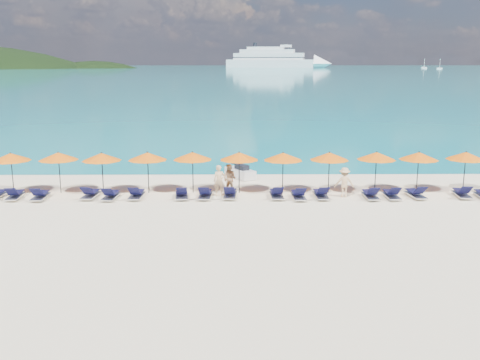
{
  "coord_description": "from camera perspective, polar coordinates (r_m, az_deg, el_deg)",
  "views": [
    {
      "loc": [
        -0.27,
        -23.04,
        6.98
      ],
      "look_at": [
        0.0,
        3.0,
        1.2
      ],
      "focal_mm": 40.0,
      "sensor_mm": 36.0,
      "label": 1
    }
  ],
  "objects": [
    {
      "name": "umbrella_9",
      "position": [
        30.33,
        18.54,
        2.44
      ],
      "size": [
        2.1,
        2.1,
        2.28
      ],
      "color": "black",
      "rests_on": "ground"
    },
    {
      "name": "umbrella_3",
      "position": [
        29.1,
        -9.84,
        2.51
      ],
      "size": [
        2.1,
        2.1,
        2.28
      ],
      "color": "black",
      "rests_on": "ground"
    },
    {
      "name": "umbrella_8",
      "position": [
        29.71,
        14.36,
        2.51
      ],
      "size": [
        2.1,
        2.1,
        2.28
      ],
      "color": "black",
      "rests_on": "ground"
    },
    {
      "name": "umbrella_6",
      "position": [
        28.68,
        4.62,
        2.51
      ],
      "size": [
        2.1,
        2.1,
        2.28
      ],
      "color": "black",
      "rests_on": "ground"
    },
    {
      "name": "beachgoer_b",
      "position": [
        28.92,
        -1.12,
        0.15
      ],
      "size": [
        0.88,
        0.76,
        1.57
      ],
      "primitive_type": "imported",
      "rotation": [
        0.0,
        0.0,
        -0.51
      ],
      "color": "tan",
      "rests_on": "ground"
    },
    {
      "name": "jetski",
      "position": [
        32.79,
        0.04,
        0.83
      ],
      "size": [
        1.95,
        2.41,
        0.82
      ],
      "rotation": [
        0.0,
        0.0,
        0.56
      ],
      "color": "silver",
      "rests_on": "ground"
    },
    {
      "name": "lounger_13",
      "position": [
        28.92,
        15.85,
        -1.46
      ],
      "size": [
        0.63,
        1.7,
        0.66
      ],
      "rotation": [
        0.0,
        0.0,
        -0.0
      ],
      "color": "silver",
      "rests_on": "ground"
    },
    {
      "name": "lounger_6",
      "position": [
        28.02,
        -6.25,
        -1.49
      ],
      "size": [
        0.79,
        1.76,
        0.66
      ],
      "rotation": [
        0.0,
        0.0,
        0.1
      ],
      "color": "silver",
      "rests_on": "ground"
    },
    {
      "name": "lounger_1",
      "position": [
        30.08,
        -22.87,
        -1.45
      ],
      "size": [
        0.78,
        1.75,
        0.66
      ],
      "rotation": [
        0.0,
        0.0,
        0.1
      ],
      "color": "silver",
      "rests_on": "ground"
    },
    {
      "name": "lounger_10",
      "position": [
        27.87,
        6.26,
        -1.57
      ],
      "size": [
        0.68,
        1.72,
        0.66
      ],
      "rotation": [
        0.0,
        0.0,
        0.04
      ],
      "color": "silver",
      "rests_on": "ground"
    },
    {
      "name": "lounger_2",
      "position": [
        29.5,
        -20.54,
        -1.51
      ],
      "size": [
        0.7,
        1.73,
        0.66
      ],
      "rotation": [
        0.0,
        0.0,
        0.05
      ],
      "color": "silver",
      "rests_on": "ground"
    },
    {
      "name": "umbrella_4",
      "position": [
        28.88,
        -5.08,
        2.57
      ],
      "size": [
        2.1,
        2.1,
        2.28
      ],
      "color": "black",
      "rests_on": "ground"
    },
    {
      "name": "sailboat_far",
      "position": [
        610.02,
        19.04,
        11.3
      ],
      "size": [
        5.7,
        1.9,
        10.44
      ],
      "color": "white",
      "rests_on": "ground"
    },
    {
      "name": "beachgoer_a",
      "position": [
        28.21,
        -2.23,
        -0.08
      ],
      "size": [
        0.64,
        0.46,
        1.67
      ],
      "primitive_type": "imported",
      "rotation": [
        0.0,
        0.0,
        0.1
      ],
      "color": "tan",
      "rests_on": "ground"
    },
    {
      "name": "headland_small",
      "position": [
        603.42,
        -15.11,
        8.11
      ],
      "size": [
        162.0,
        126.0,
        85.5
      ],
      "color": "black",
      "rests_on": "ground"
    },
    {
      "name": "umbrella_10",
      "position": [
        31.29,
        22.96,
        2.39
      ],
      "size": [
        2.1,
        2.1,
        2.28
      ],
      "color": "black",
      "rests_on": "ground"
    },
    {
      "name": "lounger_9",
      "position": [
        27.98,
        3.92,
        -1.47
      ],
      "size": [
        0.68,
        1.72,
        0.66
      ],
      "rotation": [
        0.0,
        0.0,
        0.04
      ],
      "color": "silver",
      "rests_on": "ground"
    },
    {
      "name": "sailboat_near",
      "position": [
        552.42,
        20.51,
        11.12
      ],
      "size": [
        5.12,
        1.71,
        9.38
      ],
      "color": "white",
      "rests_on": "ground"
    },
    {
      "name": "umbrella_5",
      "position": [
        28.7,
        -0.09,
        2.56
      ],
      "size": [
        2.1,
        2.1,
        2.28
      ],
      "color": "black",
      "rests_on": "ground"
    },
    {
      "name": "lounger_11",
      "position": [
        28.19,
        8.65,
        -1.47
      ],
      "size": [
        0.69,
        1.72,
        0.66
      ],
      "rotation": [
        0.0,
        0.0,
        0.04
      ],
      "color": "silver",
      "rests_on": "ground"
    },
    {
      "name": "beachgoer_c",
      "position": [
        28.54,
        11.07,
        -0.25
      ],
      "size": [
        1.04,
        0.53,
        1.58
      ],
      "primitive_type": "imported",
      "rotation": [
        0.0,
        0.0,
        3.09
      ],
      "color": "tan",
      "rests_on": "ground"
    },
    {
      "name": "lounger_5",
      "position": [
        28.36,
        -10.98,
        -1.48
      ],
      "size": [
        0.67,
        1.72,
        0.66
      ],
      "rotation": [
        0.0,
        0.0,
        -0.03
      ],
      "color": "silver",
      "rests_on": "ground"
    },
    {
      "name": "lounger_7",
      "position": [
        27.92,
        -3.74,
        -1.49
      ],
      "size": [
        0.71,
        1.73,
        0.66
      ],
      "rotation": [
        0.0,
        0.0,
        -0.05
      ],
      "color": "silver",
      "rests_on": "ground"
    },
    {
      "name": "umbrella_2",
      "position": [
        29.43,
        -14.55,
        2.4
      ],
      "size": [
        2.1,
        2.1,
        2.28
      ],
      "color": "black",
      "rests_on": "ground"
    },
    {
      "name": "lounger_15",
      "position": [
        30.41,
        22.59,
        -1.28
      ],
      "size": [
        0.79,
        1.75,
        0.66
      ],
      "rotation": [
        0.0,
        0.0,
        -0.1
      ],
      "color": "silver",
      "rests_on": "ground"
    },
    {
      "name": "lounger_8",
      "position": [
        27.95,
        -1.06,
        -1.45
      ],
      "size": [
        0.73,
        1.74,
        0.66
      ],
      "rotation": [
        0.0,
        0.0,
        -0.06
      ],
      "color": "silver",
      "rests_on": "ground"
    },
    {
      "name": "lounger_4",
      "position": [
        28.45,
        -13.63,
        -1.56
      ],
      "size": [
        0.72,
        1.73,
        0.66
      ],
      "rotation": [
        0.0,
        0.0,
        -0.06
      ],
      "color": "silver",
      "rests_on": "ground"
    },
    {
      "name": "cruise_ship",
      "position": [
        634.87,
        4.23,
        12.65
      ],
      "size": [
        122.88,
        47.35,
        33.89
      ],
      "rotation": [
        0.0,
        0.0,
        -0.24
      ],
      "color": "white",
      "rests_on": "ground"
    },
    {
      "name": "lounger_3",
      "position": [
        28.99,
        -15.65,
        -1.42
      ],
      "size": [
        0.73,
        1.74,
        0.66
      ],
      "rotation": [
        0.0,
        0.0,
        -0.06
      ],
      "color": "silver",
      "rests_on": "ground"
    },
    {
      "name": "lounger_12",
      "position": [
        28.61,
        13.75,
        -1.49
      ],
      "size": [
        0.62,
        1.7,
        0.66
      ],
      "rotation": [
        0.0,
        0.0,
        0.0
      ],
      "color": "silver",
      "rests_on": "ground"
    },
    {
      "name": "umbrella_7",
      "position": [
        29.07,
        9.52,
        2.51
      ],
      "size": [
        2.1,
        2.1,
        2.28
      ],
      "color": "black",
      "rests_on": "ground"
    },
    {
      "name": "umbrella_0",
      "position": [
        30.96,
        -23.27,
        2.27
      ],
      "size": [
        2.1,
        2.1,
        2.28
      ],
      "color": "black",
      "rests_on": "ground"
    },
    {
      "name": "sea",
      "position": [
        683.08,
        -0.58,
        11.94
      ],
      "size": [
        1600.0,
        1300.0,
        0.01
      ],
      "primitive_type": "cube",
      "color": "#1FA9B2",
      "rests_on": "ground"
    },
    {
      "name": "umbrella_1",
      "position": [
        30.29,
        -18.81,
        2.41
      ],
      "size": [
        2.1,
        2.1,
        2.28
      ],
      "color": "black",
      "rests_on": "ground"
    },
    {
      "name": "lounger_14",
      "position": [
        29.46,
        18.24,
        -1.36
      ],
      "size": [
        0.77,
        1.75,
        0.66
      ],
      "rotation": [
        0.0,
        0.0,
        0.09
      ],
      "color": "silver",
      "rests_on": "ground"
    },
    {
      "name": "ground",
      "position": [
        24.08,
        0.07,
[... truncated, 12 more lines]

